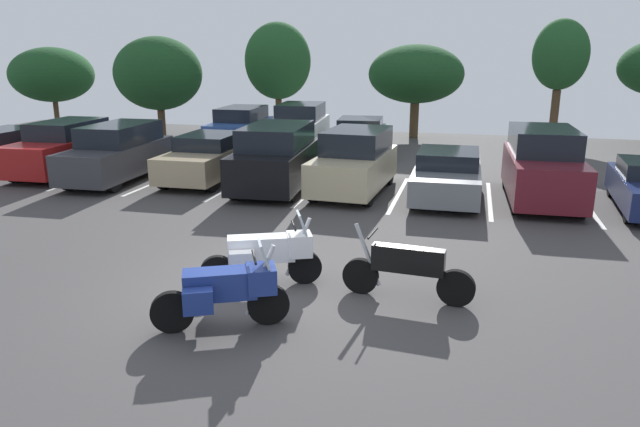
{
  "coord_description": "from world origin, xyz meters",
  "views": [
    {
      "loc": [
        3.77,
        -8.93,
        4.18
      ],
      "look_at": [
        0.82,
        2.43,
        0.88
      ],
      "focal_mm": 32.8,
      "sensor_mm": 36.0,
      "label": 1
    }
  ],
  "objects_px": {
    "car_grey": "(447,175)",
    "motorcycle_touring": "(266,253)",
    "car_charcoal": "(118,153)",
    "car_black": "(276,157)",
    "motorcycle_third": "(225,289)",
    "car_maroon": "(543,166)",
    "car_red": "(64,148)",
    "motorcycle_second": "(406,269)",
    "car_champagne": "(355,162)",
    "car_tan": "(207,158)",
    "car_far_blue": "(240,128)",
    "car_far_green": "(360,136)",
    "car_far_white": "(301,127)"
  },
  "relations": [
    {
      "from": "car_grey",
      "to": "motorcycle_touring",
      "type": "bearing_deg",
      "value": -110.51
    },
    {
      "from": "car_charcoal",
      "to": "car_black",
      "type": "distance_m",
      "value": 5.45
    },
    {
      "from": "motorcycle_third",
      "to": "motorcycle_touring",
      "type": "bearing_deg",
      "value": 88.94
    },
    {
      "from": "car_maroon",
      "to": "car_red",
      "type": "bearing_deg",
      "value": -179.69
    },
    {
      "from": "motorcycle_second",
      "to": "car_black",
      "type": "bearing_deg",
      "value": 123.16
    },
    {
      "from": "car_black",
      "to": "car_champagne",
      "type": "distance_m",
      "value": 2.45
    },
    {
      "from": "car_charcoal",
      "to": "car_tan",
      "type": "xyz_separation_m",
      "value": [
        2.87,
        0.66,
        -0.16
      ]
    },
    {
      "from": "motorcycle_second",
      "to": "car_charcoal",
      "type": "bearing_deg",
      "value": 144.61
    },
    {
      "from": "car_champagne",
      "to": "car_far_blue",
      "type": "relative_size",
      "value": 1.02
    },
    {
      "from": "motorcycle_second",
      "to": "motorcycle_third",
      "type": "bearing_deg",
      "value": -145.35
    },
    {
      "from": "car_charcoal",
      "to": "car_grey",
      "type": "height_order",
      "value": "car_charcoal"
    },
    {
      "from": "car_grey",
      "to": "car_maroon",
      "type": "bearing_deg",
      "value": 5.39
    },
    {
      "from": "car_red",
      "to": "car_grey",
      "type": "distance_m",
      "value": 13.07
    },
    {
      "from": "car_charcoal",
      "to": "car_far_blue",
      "type": "relative_size",
      "value": 1.12
    },
    {
      "from": "car_far_green",
      "to": "car_red",
      "type": "bearing_deg",
      "value": -144.21
    },
    {
      "from": "motorcycle_second",
      "to": "car_grey",
      "type": "bearing_deg",
      "value": 87.57
    },
    {
      "from": "car_tan",
      "to": "car_red",
      "type": "bearing_deg",
      "value": -177.73
    },
    {
      "from": "motorcycle_touring",
      "to": "car_tan",
      "type": "bearing_deg",
      "value": 121.48
    },
    {
      "from": "motorcycle_second",
      "to": "motorcycle_third",
      "type": "height_order",
      "value": "motorcycle_third"
    },
    {
      "from": "car_charcoal",
      "to": "car_maroon",
      "type": "bearing_deg",
      "value": 2.32
    },
    {
      "from": "car_tan",
      "to": "car_grey",
      "type": "distance_m",
      "value": 7.79
    },
    {
      "from": "motorcycle_second",
      "to": "motorcycle_touring",
      "type": "bearing_deg",
      "value": -179.33
    },
    {
      "from": "car_charcoal",
      "to": "car_black",
      "type": "xyz_separation_m",
      "value": [
        5.45,
        0.12,
        0.07
      ]
    },
    {
      "from": "car_champagne",
      "to": "car_maroon",
      "type": "distance_m",
      "value": 5.37
    },
    {
      "from": "car_maroon",
      "to": "car_far_blue",
      "type": "relative_size",
      "value": 1.08
    },
    {
      "from": "car_black",
      "to": "motorcycle_third",
      "type": "bearing_deg",
      "value": -76.02
    },
    {
      "from": "car_tan",
      "to": "car_champagne",
      "type": "xyz_separation_m",
      "value": [
        5.02,
        -0.39,
        0.17
      ]
    },
    {
      "from": "motorcycle_touring",
      "to": "car_far_green",
      "type": "relative_size",
      "value": 0.46
    },
    {
      "from": "car_champagne",
      "to": "car_far_green",
      "type": "distance_m",
      "value": 6.89
    },
    {
      "from": "motorcycle_second",
      "to": "car_champagne",
      "type": "height_order",
      "value": "car_champagne"
    },
    {
      "from": "car_far_blue",
      "to": "car_far_green",
      "type": "xyz_separation_m",
      "value": [
        5.25,
        0.1,
        -0.18
      ]
    },
    {
      "from": "car_maroon",
      "to": "car_far_blue",
      "type": "distance_m",
      "value": 13.41
    },
    {
      "from": "car_far_white",
      "to": "car_far_green",
      "type": "height_order",
      "value": "car_far_white"
    },
    {
      "from": "car_far_green",
      "to": "car_maroon",
      "type": "bearing_deg",
      "value": -45.11
    },
    {
      "from": "car_charcoal",
      "to": "car_maroon",
      "type": "distance_m",
      "value": 13.27
    },
    {
      "from": "car_champagne",
      "to": "car_far_blue",
      "type": "distance_m",
      "value": 9.26
    },
    {
      "from": "car_far_blue",
      "to": "car_far_white",
      "type": "bearing_deg",
      "value": 7.24
    },
    {
      "from": "car_black",
      "to": "car_maroon",
      "type": "xyz_separation_m",
      "value": [
        7.81,
        0.41,
        0.03
      ]
    },
    {
      "from": "car_far_blue",
      "to": "motorcycle_touring",
      "type": "bearing_deg",
      "value": -66.33
    },
    {
      "from": "motorcycle_touring",
      "to": "car_champagne",
      "type": "relative_size",
      "value": 0.48
    },
    {
      "from": "motorcycle_third",
      "to": "car_far_green",
      "type": "height_order",
      "value": "car_far_green"
    },
    {
      "from": "car_grey",
      "to": "car_champagne",
      "type": "bearing_deg",
      "value": -179.71
    },
    {
      "from": "motorcycle_third",
      "to": "car_far_white",
      "type": "height_order",
      "value": "car_far_white"
    },
    {
      "from": "motorcycle_third",
      "to": "car_black",
      "type": "bearing_deg",
      "value": 103.98
    },
    {
      "from": "motorcycle_third",
      "to": "car_black",
      "type": "distance_m",
      "value": 9.52
    },
    {
      "from": "car_red",
      "to": "car_charcoal",
      "type": "xyz_separation_m",
      "value": [
        2.43,
        -0.45,
        0.02
      ]
    },
    {
      "from": "car_black",
      "to": "car_charcoal",
      "type": "bearing_deg",
      "value": -178.71
    },
    {
      "from": "car_tan",
      "to": "car_black",
      "type": "xyz_separation_m",
      "value": [
        2.58,
        -0.54,
        0.23
      ]
    },
    {
      "from": "motorcycle_touring",
      "to": "motorcycle_second",
      "type": "distance_m",
      "value": 2.54
    },
    {
      "from": "motorcycle_touring",
      "to": "car_red",
      "type": "height_order",
      "value": "car_red"
    }
  ]
}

